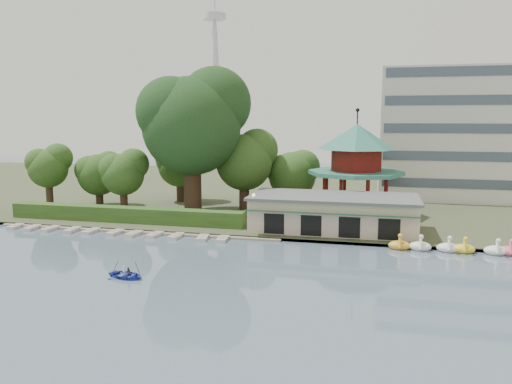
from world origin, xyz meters
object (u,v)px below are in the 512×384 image
(pavilion, at_px, (356,160))
(big_tree, at_px, (193,119))
(dock, at_px, (135,231))
(boathouse, at_px, (333,212))
(rowboat_with_passengers, at_px, (126,272))

(pavilion, height_order, big_tree, big_tree)
(dock, distance_m, pavilion, 29.14)
(dock, xyz_separation_m, big_tree, (3.17, 11.01, 12.68))
(dock, height_order, boathouse, boathouse)
(pavilion, distance_m, rowboat_with_passengers, 35.19)
(dock, relative_size, rowboat_with_passengers, 6.76)
(rowboat_with_passengers, bearing_deg, boathouse, 52.92)
(boathouse, distance_m, pavilion, 11.43)
(rowboat_with_passengers, bearing_deg, dock, 114.57)
(dock, distance_m, big_tree, 17.09)
(pavilion, bearing_deg, big_tree, -169.68)
(big_tree, bearing_deg, dock, -106.09)
(dock, relative_size, boathouse, 1.83)
(pavilion, height_order, rowboat_with_passengers, pavilion)
(boathouse, bearing_deg, big_tree, 161.68)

